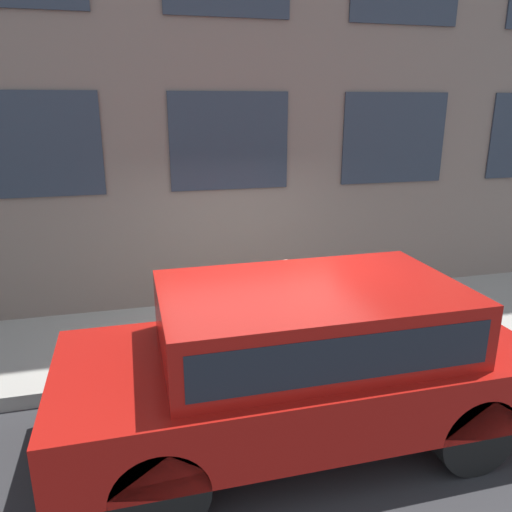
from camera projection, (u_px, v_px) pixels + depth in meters
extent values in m
plane|color=#2D2D30|center=(268.00, 377.00, 6.18)|extent=(80.00, 80.00, 0.00)
cube|color=#9E9B93|center=(248.00, 332.00, 7.18)|extent=(2.21, 60.00, 0.18)
cube|color=#2D3847|center=(394.00, 138.00, 8.07)|extent=(0.03, 1.79, 1.43)
cube|color=#2D3847|center=(230.00, 141.00, 7.42)|extent=(0.03, 1.79, 1.43)
cube|color=#2D3847|center=(33.00, 145.00, 6.77)|extent=(0.03, 1.79, 1.43)
cylinder|color=gold|center=(225.00, 353.00, 6.36)|extent=(0.30, 0.30, 0.04)
cylinder|color=gold|center=(224.00, 330.00, 6.26)|extent=(0.23, 0.23, 0.68)
sphere|color=#A4891E|center=(224.00, 305.00, 6.16)|extent=(0.24, 0.24, 0.24)
cylinder|color=black|center=(224.00, 300.00, 6.14)|extent=(0.08, 0.08, 0.09)
cylinder|color=gold|center=(237.00, 323.00, 6.28)|extent=(0.09, 0.10, 0.09)
cylinder|color=gold|center=(211.00, 326.00, 6.20)|extent=(0.09, 0.10, 0.09)
cylinder|color=#998466|center=(286.00, 321.00, 6.71)|extent=(0.08, 0.08, 0.53)
cylinder|color=#998466|center=(284.00, 317.00, 6.81)|extent=(0.08, 0.08, 0.53)
cube|color=#268C4C|center=(286.00, 287.00, 6.62)|extent=(0.14, 0.10, 0.40)
cylinder|color=#268C4C|center=(288.00, 289.00, 6.53)|extent=(0.06, 0.06, 0.38)
cylinder|color=#268C4C|center=(283.00, 283.00, 6.72)|extent=(0.06, 0.06, 0.38)
sphere|color=beige|center=(286.00, 266.00, 6.54)|extent=(0.18, 0.18, 0.18)
cylinder|color=black|center=(160.00, 489.00, 3.84)|extent=(0.24, 0.78, 0.78)
cylinder|color=black|center=(149.00, 379.00, 5.40)|extent=(0.24, 0.78, 0.78)
cylinder|color=black|center=(473.00, 432.00, 4.51)|extent=(0.24, 0.78, 0.78)
cylinder|color=black|center=(383.00, 348.00, 6.06)|extent=(0.24, 0.78, 0.78)
cube|color=#A5140F|center=(297.00, 376.00, 4.87)|extent=(1.92, 4.52, 0.61)
cube|color=#A5140F|center=(310.00, 317.00, 4.71)|extent=(1.69, 2.80, 0.62)
cube|color=#1E232D|center=(310.00, 317.00, 4.71)|extent=(1.70, 2.58, 0.40)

